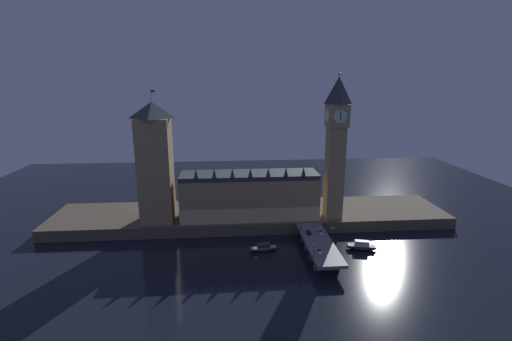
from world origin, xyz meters
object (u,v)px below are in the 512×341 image
at_px(pedestrian_mid_walk, 332,241).
at_px(boat_upstream, 263,248).
at_px(street_lamp_far, 300,222).
at_px(car_northbound_lead, 309,232).
at_px(street_lamp_near, 314,249).
at_px(boat_downstream, 362,246).
at_px(clock_tower, 336,144).
at_px(car_northbound_trail, 319,251).
at_px(victoria_tower, 155,163).
at_px(street_lamp_mid, 332,233).
at_px(pedestrian_far_rail, 301,229).
at_px(car_southbound_trail, 320,232).

distance_m(pedestrian_mid_walk, boat_upstream, 32.28).
distance_m(street_lamp_far, boat_upstream, 23.20).
xyz_separation_m(pedestrian_mid_walk, boat_upstream, (-31.02, 6.93, -5.65)).
distance_m(car_northbound_lead, street_lamp_near, 24.73).
bearing_deg(boat_upstream, boat_downstream, -3.12).
distance_m(clock_tower, car_northbound_trail, 60.19).
relative_size(boat_upstream, boat_downstream, 0.93).
bearing_deg(clock_tower, street_lamp_near, -114.64).
bearing_deg(boat_upstream, victoria_tower, 151.19).
relative_size(car_northbound_lead, boat_upstream, 0.27).
distance_m(pedestrian_mid_walk, boat_downstream, 17.39).
bearing_deg(boat_downstream, pedestrian_mid_walk, -164.69).
height_order(pedestrian_mid_walk, boat_upstream, pedestrian_mid_walk).
relative_size(pedestrian_mid_walk, street_lamp_mid, 0.24).
relative_size(street_lamp_far, boat_upstream, 0.44).
xyz_separation_m(victoria_tower, pedestrian_mid_walk, (84.41, -36.30, -30.39)).
distance_m(pedestrian_far_rail, boat_downstream, 29.97).
bearing_deg(street_lamp_mid, car_northbound_trail, -129.25).
bearing_deg(car_northbound_trail, boat_downstream, 29.19).
bearing_deg(boat_downstream, car_southbound_trail, 160.61).
height_order(clock_tower, street_lamp_mid, clock_tower).
distance_m(clock_tower, victoria_tower, 94.16).
height_order(car_southbound_trail, boat_downstream, car_southbound_trail).
height_order(car_northbound_lead, pedestrian_far_rail, pedestrian_far_rail).
height_order(pedestrian_mid_walk, street_lamp_near, street_lamp_near).
height_order(boat_upstream, boat_downstream, boat_downstream).
bearing_deg(street_lamp_mid, street_lamp_near, -129.36).
distance_m(car_northbound_trail, car_southbound_trail, 21.02).
height_order(car_southbound_trail, boat_upstream, car_southbound_trail).
distance_m(street_lamp_far, boat_downstream, 31.25).
xyz_separation_m(clock_tower, boat_upstream, (-40.26, -25.51, -45.10)).
relative_size(victoria_tower, street_lamp_mid, 9.50).
bearing_deg(pedestrian_mid_walk, street_lamp_mid, 75.74).
height_order(clock_tower, car_northbound_trail, clock_tower).
relative_size(pedestrian_far_rail, street_lamp_mid, 0.22).
bearing_deg(car_northbound_lead, car_southbound_trail, -1.98).
relative_size(car_southbound_trail, street_lamp_mid, 0.67).
bearing_deg(victoria_tower, pedestrian_mid_walk, -23.27).
height_order(street_lamp_mid, boat_downstream, street_lamp_mid).
height_order(clock_tower, boat_downstream, clock_tower).
distance_m(car_northbound_lead, pedestrian_far_rail, 5.33).
bearing_deg(pedestrian_far_rail, boat_upstream, -156.05).
relative_size(street_lamp_far, boat_downstream, 0.41).
bearing_deg(street_lamp_near, street_lamp_far, 90.00).
xyz_separation_m(car_northbound_trail, boat_downstream, (24.42, 13.64, -5.16)).
xyz_separation_m(street_lamp_mid, boat_upstream, (-31.42, 5.36, -9.24)).
height_order(car_northbound_lead, street_lamp_far, street_lamp_far).
xyz_separation_m(street_lamp_near, boat_downstream, (27.63, 17.52, -8.26)).
bearing_deg(car_southbound_trail, pedestrian_mid_walk, -75.60).
distance_m(clock_tower, car_northbound_lead, 48.35).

